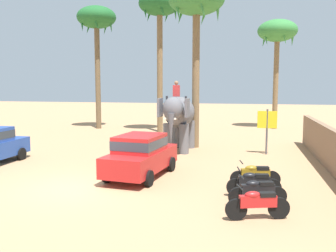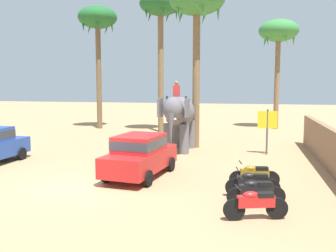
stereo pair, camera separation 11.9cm
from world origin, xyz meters
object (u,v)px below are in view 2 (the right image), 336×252
elephant_with_mahout (179,115)px  palm_tree_near_hut (278,34)px  car_sedan_foreground (140,154)px  palm_tree_behind_elephant (98,22)px  motorcycle_mid_row (253,183)px  motorcycle_second_in_row (256,191)px  motorcycle_nearest_camera (256,203)px  signboard_yellow (267,123)px  palm_tree_left_of_road (197,5)px  palm_tree_far_back (161,10)px  motorcycle_fourth_in_row (254,175)px

elephant_with_mahout → palm_tree_near_hut: size_ratio=0.43×
car_sedan_foreground → palm_tree_behind_elephant: palm_tree_behind_elephant is taller
motorcycle_mid_row → palm_tree_near_hut: palm_tree_near_hut is taller
car_sedan_foreground → motorcycle_second_in_row: size_ratio=2.43×
motorcycle_nearest_camera → signboard_yellow: 9.93m
motorcycle_nearest_camera → palm_tree_near_hut: palm_tree_near_hut is taller
motorcycle_nearest_camera → palm_tree_left_of_road: (-3.31, 11.20, 7.70)m
elephant_with_mahout → palm_tree_far_back: (-2.98, 7.93, 7.35)m
motorcycle_nearest_camera → motorcycle_second_in_row: (0.03, 1.15, 0.00)m
elephant_with_mahout → palm_tree_near_hut: (5.93, 11.98, 5.79)m
motorcycle_fourth_in_row → palm_tree_near_hut: palm_tree_near_hut is taller
motorcycle_second_in_row → signboard_yellow: (0.66, 8.68, 1.22)m
car_sedan_foreground → motorcycle_mid_row: car_sedan_foreground is taller
signboard_yellow → palm_tree_behind_elephant: bearing=146.1°
car_sedan_foreground → elephant_with_mahout: elephant_with_mahout is taller
palm_tree_behind_elephant → elephant_with_mahout: bearing=-46.4°
elephant_with_mahout → palm_tree_behind_elephant: 14.18m
elephant_with_mahout → palm_tree_behind_elephant: bearing=133.6°
motorcycle_nearest_camera → palm_tree_near_hut: (1.89, 21.74, 7.31)m
motorcycle_fourth_in_row → palm_tree_behind_elephant: palm_tree_behind_elephant is taller
motorcycle_fourth_in_row → signboard_yellow: (0.70, 6.59, 1.22)m
motorcycle_fourth_in_row → motorcycle_mid_row: bearing=-93.2°
motorcycle_fourth_in_row → signboard_yellow: bearing=84.0°
motorcycle_second_in_row → motorcycle_mid_row: 0.97m
motorcycle_fourth_in_row → signboard_yellow: size_ratio=0.74×
palm_tree_far_back → signboard_yellow: bearing=-45.6°
motorcycle_second_in_row → palm_tree_behind_elephant: palm_tree_behind_elephant is taller
motorcycle_nearest_camera → palm_tree_left_of_road: size_ratio=0.19×
motorcycle_nearest_camera → motorcycle_mid_row: (-0.07, 2.12, 0.00)m
palm_tree_left_of_road → motorcycle_fourth_in_row: bearing=-67.5°
palm_tree_near_hut → palm_tree_far_back: palm_tree_far_back is taller
car_sedan_foreground → palm_tree_near_hut: (6.35, 17.90, 6.85)m
elephant_with_mahout → signboard_yellow: size_ratio=1.62×
palm_tree_left_of_road → signboard_yellow: (3.99, -1.37, -6.47)m
car_sedan_foreground → motorcycle_mid_row: 4.73m
motorcycle_mid_row → palm_tree_near_hut: (1.96, 19.62, 7.31)m
elephant_with_mahout → motorcycle_nearest_camera: bearing=-67.5°
motorcycle_nearest_camera → palm_tree_behind_elephant: (-12.62, 18.77, 8.33)m
elephant_with_mahout → palm_tree_near_hut: bearing=63.7°
elephant_with_mahout → palm_tree_left_of_road: 6.38m
motorcycle_fourth_in_row → palm_tree_near_hut: bearing=84.1°
palm_tree_near_hut → palm_tree_far_back: size_ratio=0.84×
motorcycle_second_in_row → palm_tree_behind_elephant: (-12.64, 17.63, 8.33)m
palm_tree_behind_elephant → palm_tree_near_hut: 14.84m
palm_tree_left_of_road → palm_tree_far_back: bearing=119.8°
car_sedan_foreground → palm_tree_far_back: size_ratio=0.40×
motorcycle_mid_row → palm_tree_near_hut: size_ratio=0.20×
elephant_with_mahout → car_sedan_foreground: bearing=-94.0°
car_sedan_foreground → motorcycle_second_in_row: car_sedan_foreground is taller
motorcycle_second_in_row → signboard_yellow: 8.79m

